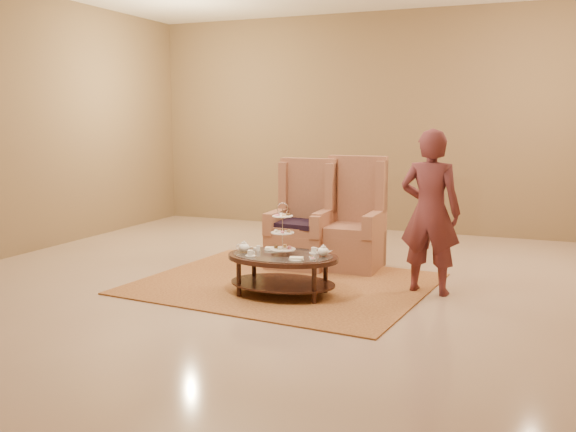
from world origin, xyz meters
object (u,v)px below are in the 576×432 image
at_px(armchair_left, 303,230).
at_px(tea_table, 283,262).
at_px(person, 430,212).
at_px(armchair_right, 352,231).

bearing_deg(armchair_left, tea_table, -78.87).
height_order(armchair_left, person, person).
xyz_separation_m(tea_table, armchair_left, (-0.31, 1.38, 0.09)).
height_order(tea_table, person, person).
distance_m(tea_table, person, 1.61).
height_order(tea_table, armchair_right, armchair_right).
height_order(tea_table, armchair_left, armchair_left).
bearing_deg(person, tea_table, 30.03).
xyz_separation_m(armchair_right, person, (1.08, -0.83, 0.40)).
xyz_separation_m(armchair_left, person, (1.67, -0.69, 0.41)).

